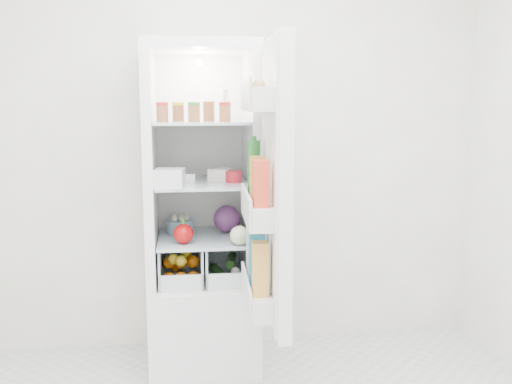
{
  "coord_description": "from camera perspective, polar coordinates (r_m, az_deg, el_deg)",
  "views": [
    {
      "loc": [
        -0.3,
        -1.91,
        1.5
      ],
      "look_at": [
        0.07,
        0.95,
        1.03
      ],
      "focal_mm": 40.0,
      "sensor_mm": 36.0,
      "label": 1
    }
  ],
  "objects": [
    {
      "name": "crisper_left",
      "position": [
        3.22,
        -7.5,
        -6.88
      ],
      "size": [
        0.23,
        0.46,
        0.22
      ],
      "primitive_type": null,
      "color": "silver",
      "rests_on": "refrigerator"
    },
    {
      "name": "mushroom_bowl",
      "position": [
        3.29,
        -7.59,
        -3.42
      ],
      "size": [
        0.18,
        0.18,
        0.07
      ],
      "primitive_type": "cylinder",
      "rotation": [
        0.0,
        0.0,
        -0.18
      ],
      "color": "#83A6C4",
      "rests_on": "shelf_low"
    },
    {
      "name": "bell_pepper",
      "position": [
        3.03,
        -7.27,
        -4.17
      ],
      "size": [
        0.11,
        0.11,
        0.11
      ],
      "primitive_type": "sphere",
      "color": "#B90B0C",
      "rests_on": "shelf_low"
    },
    {
      "name": "fridge_door",
      "position": [
        2.58,
        1.45,
        0.16
      ],
      "size": [
        0.19,
        0.6,
        1.3
      ],
      "rotation": [
        0.0,
        0.0,
        1.54
      ],
      "color": "white",
      "rests_on": "refrigerator"
    },
    {
      "name": "condiment_jars",
      "position": [
        2.98,
        -6.24,
        7.84
      ],
      "size": [
        0.38,
        0.16,
        0.08
      ],
      "color": "#B21919",
      "rests_on": "shelf_top"
    },
    {
      "name": "veg_pile",
      "position": [
        3.24,
        -3.02,
        -7.59
      ],
      "size": [
        0.16,
        0.3,
        0.1
      ],
      "color": "#23501A",
      "rests_on": "refrigerator"
    },
    {
      "name": "crisper_right",
      "position": [
        3.23,
        -3.12,
        -6.78
      ],
      "size": [
        0.23,
        0.46,
        0.22
      ],
      "primitive_type": null,
      "color": "silver",
      "rests_on": "refrigerator"
    },
    {
      "name": "red_cabbage",
      "position": [
        3.27,
        -2.92,
        -2.69
      ],
      "size": [
        0.15,
        0.15,
        0.15
      ],
      "primitive_type": "sphere",
      "color": "#531C53",
      "rests_on": "shelf_low"
    },
    {
      "name": "shelf_top",
      "position": [
        3.1,
        -5.52,
        6.98
      ],
      "size": [
        0.49,
        0.53,
        0.02
      ],
      "primitive_type": "cube",
      "color": "silver",
      "rests_on": "refrigerator"
    },
    {
      "name": "tin_red",
      "position": [
        3.08,
        -2.24,
        1.55
      ],
      "size": [
        0.09,
        0.09,
        0.06
      ],
      "primitive_type": "cylinder",
      "rotation": [
        0.0,
        0.0,
        0.02
      ],
      "color": "red",
      "rests_on": "shelf_mid"
    },
    {
      "name": "shelf_low",
      "position": [
        3.19,
        -5.34,
        -4.59
      ],
      "size": [
        0.49,
        0.53,
        0.01
      ],
      "primitive_type": "cube",
      "color": "silver",
      "rests_on": "refrigerator"
    },
    {
      "name": "tub_cream",
      "position": [
        3.16,
        -3.62,
        1.77
      ],
      "size": [
        0.14,
        0.14,
        0.07
      ],
      "primitive_type": "cube",
      "rotation": [
        0.0,
        0.0,
        -0.32
      ],
      "color": "white",
      "rests_on": "shelf_mid"
    },
    {
      "name": "foil_tray",
      "position": [
        3.16,
        -7.78,
        1.49
      ],
      "size": [
        0.18,
        0.14,
        0.04
      ],
      "primitive_type": "cube",
      "rotation": [
        0.0,
        0.0,
        0.09
      ],
      "color": "silver",
      "rests_on": "shelf_mid"
    },
    {
      "name": "salad_bag",
      "position": [
        2.98,
        -1.66,
        -4.37
      ],
      "size": [
        0.1,
        0.1,
        0.1
      ],
      "primitive_type": "sphere",
      "color": "beige",
      "rests_on": "shelf_low"
    },
    {
      "name": "citrus_pile",
      "position": [
        3.19,
        -7.57,
        -7.44
      ],
      "size": [
        0.2,
        0.31,
        0.16
      ],
      "color": "orange",
      "rests_on": "refrigerator"
    },
    {
      "name": "tub_white",
      "position": [
        2.93,
        -8.64,
        1.38
      ],
      "size": [
        0.16,
        0.16,
        0.09
      ],
      "primitive_type": "cube",
      "rotation": [
        0.0,
        0.0,
        -0.14
      ],
      "color": "silver",
      "rests_on": "shelf_mid"
    },
    {
      "name": "shelf_mid",
      "position": [
        3.13,
        -5.43,
        0.93
      ],
      "size": [
        0.49,
        0.53,
        0.02
      ],
      "primitive_type": "cube",
      "color": "silver",
      "rests_on": "refrigerator"
    },
    {
      "name": "room_walls",
      "position": [
        1.94,
        1.59,
        11.97
      ],
      "size": [
        3.02,
        3.02,
        2.61
      ],
      "color": "beige",
      "rests_on": "ground"
    },
    {
      "name": "squeeze_bottle",
      "position": [
        3.18,
        -3.17,
        8.73
      ],
      "size": [
        0.06,
        0.06,
        0.17
      ],
      "primitive_type": "cylinder",
      "rotation": [
        0.0,
        0.0,
        0.26
      ],
      "color": "silver",
      "rests_on": "shelf_top"
    },
    {
      "name": "refrigerator",
      "position": [
        3.27,
        -5.36,
        -5.61
      ],
      "size": [
        0.6,
        0.6,
        1.8
      ],
      "color": "white",
      "rests_on": "ground"
    }
  ]
}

